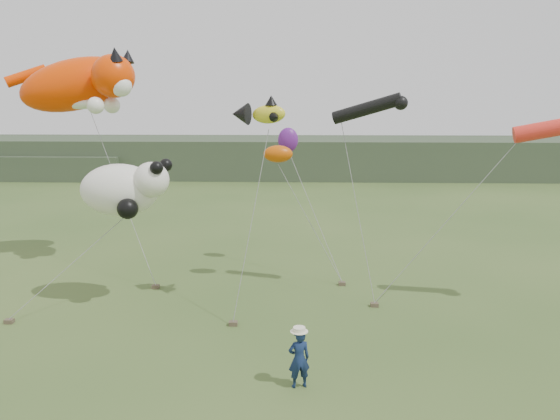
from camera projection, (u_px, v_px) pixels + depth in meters
The scene contains 9 objects.
ground at pixel (275, 370), 16.27m from camera, with size 120.00×120.00×0.00m, color #385123.
headland at pixel (265, 157), 59.82m from camera, with size 90.00×13.00×4.00m.
festival_attendant at pixel (299, 359), 15.13m from camera, with size 0.62×0.40×1.69m, color #122246.
sandbag_anchors at pixel (227, 302), 21.52m from camera, with size 13.71×4.88×0.15m.
cat_kite at pixel (84, 83), 25.46m from camera, with size 6.92×4.07×3.52m.
fish_kite at pixel (258, 113), 19.65m from camera, with size 2.15×1.42×1.06m.
tube_kites at pixel (496, 119), 20.18m from camera, with size 10.07×3.18×1.88m.
panda_kite at pixel (125, 189), 20.69m from camera, with size 3.52×2.27×2.19m.
misc_kites at pixel (283, 146), 24.15m from camera, with size 1.44×3.34×1.34m.
Camera 1 is at (0.70, -15.02, 7.83)m, focal length 35.00 mm.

